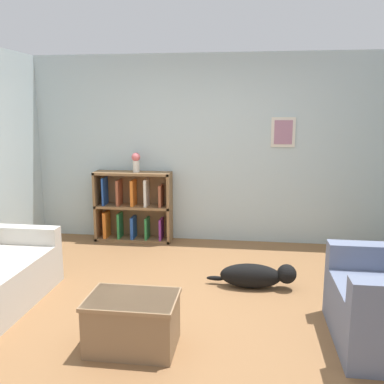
% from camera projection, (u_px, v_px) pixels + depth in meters
% --- Properties ---
extents(ground_plane, '(14.00, 14.00, 0.00)m').
position_uv_depth(ground_plane, '(186.00, 309.00, 4.05)').
color(ground_plane, brown).
extents(wall_back, '(5.60, 0.13, 2.60)m').
position_uv_depth(wall_back, '(210.00, 149.00, 5.99)').
color(wall_back, silver).
rests_on(wall_back, ground_plane).
extents(bookshelf, '(1.09, 0.30, 0.99)m').
position_uv_depth(bookshelf, '(133.00, 207.00, 6.10)').
color(bookshelf, olive).
rests_on(bookshelf, ground_plane).
extents(coffee_table, '(0.71, 0.49, 0.42)m').
position_uv_depth(coffee_table, '(133.00, 321.00, 3.35)').
color(coffee_table, '#846647').
rests_on(coffee_table, ground_plane).
extents(dog, '(0.95, 0.23, 0.27)m').
position_uv_depth(dog, '(256.00, 275.00, 4.50)').
color(dog, black).
rests_on(dog, ground_plane).
extents(vase, '(0.12, 0.12, 0.27)m').
position_uv_depth(vase, '(136.00, 161.00, 5.94)').
color(vase, silver).
rests_on(vase, bookshelf).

